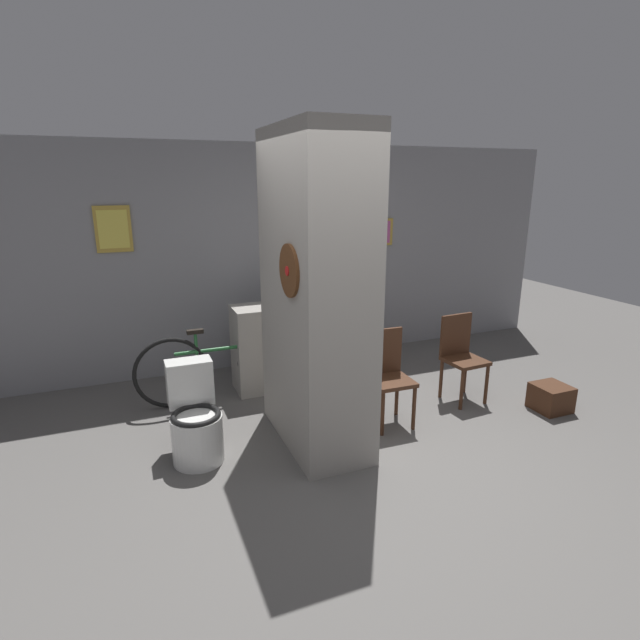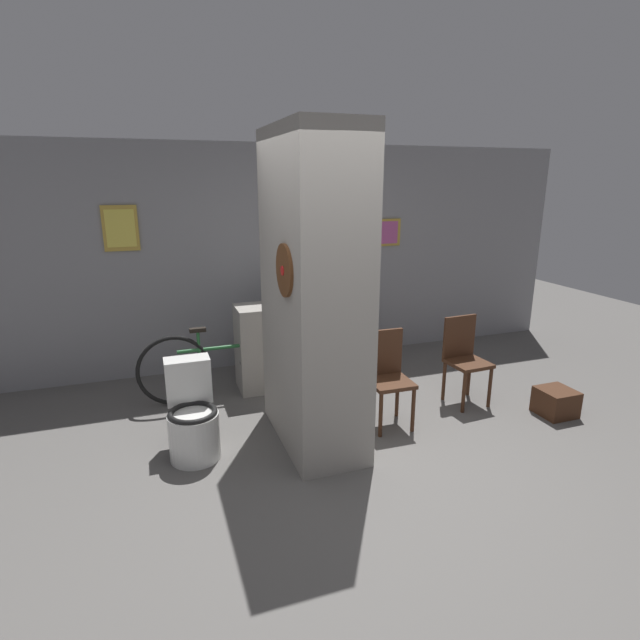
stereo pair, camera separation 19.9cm
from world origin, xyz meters
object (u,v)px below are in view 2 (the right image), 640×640
(chair_near_pillar, at_px, (387,374))
(bicycle, at_px, (226,363))
(toilet, at_px, (193,418))
(chair_by_doorway, at_px, (464,356))
(bottle_tall, at_px, (280,296))

(chair_near_pillar, bearing_deg, bicycle, 142.51)
(toilet, bearing_deg, chair_by_doorway, 2.99)
(toilet, height_order, bottle_tall, bottle_tall)
(chair_near_pillar, distance_m, chair_by_doorway, 0.97)
(bottle_tall, bearing_deg, toilet, -132.57)
(bicycle, height_order, bottle_tall, bottle_tall)
(chair_by_doorway, distance_m, bottle_tall, 1.99)
(toilet, height_order, chair_near_pillar, chair_near_pillar)
(chair_near_pillar, height_order, chair_by_doorway, same)
(bicycle, bearing_deg, chair_by_doorway, -21.32)
(chair_near_pillar, height_order, bottle_tall, bottle_tall)
(toilet, distance_m, chair_near_pillar, 1.75)
(chair_by_doorway, distance_m, bicycle, 2.43)
(chair_by_doorway, relative_size, bicycle, 0.50)
(chair_near_pillar, bearing_deg, chair_by_doorway, 12.09)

